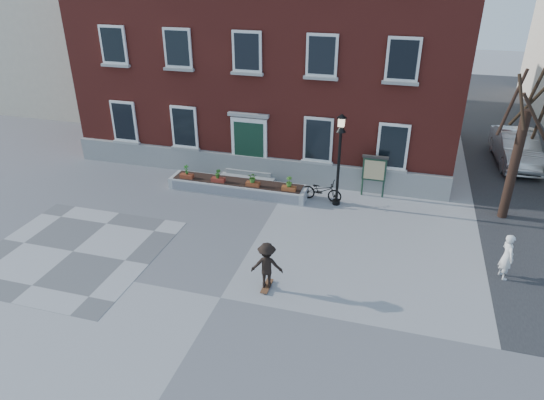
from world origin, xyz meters
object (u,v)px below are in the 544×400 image
(bystander, at_px, (507,257))
(lamp_post, at_px, (340,148))
(bicycle, at_px, (321,190))
(skateboarder, at_px, (267,265))
(parked_car, at_px, (516,148))
(notice_board, at_px, (374,169))

(bystander, height_order, lamp_post, lamp_post)
(bicycle, bearing_deg, skateboarder, -179.26)
(bicycle, xyz_separation_m, bystander, (6.74, -3.89, 0.33))
(parked_car, bearing_deg, skateboarder, -127.32)
(bicycle, distance_m, lamp_post, 2.19)
(skateboarder, bearing_deg, bystander, 20.21)
(bicycle, distance_m, parked_car, 10.95)
(bystander, xyz_separation_m, skateboarder, (-7.23, -2.66, 0.05))
(bicycle, distance_m, bystander, 7.79)
(bystander, bearing_deg, lamp_post, 38.55)
(skateboarder, bearing_deg, bicycle, 85.76)
(skateboarder, bearing_deg, notice_board, 71.44)
(bicycle, xyz_separation_m, parked_car, (8.57, 6.81, 0.35))
(lamp_post, bearing_deg, bystander, -31.49)
(parked_car, relative_size, lamp_post, 1.27)
(bicycle, xyz_separation_m, notice_board, (2.06, 1.03, 0.80))
(bicycle, xyz_separation_m, lamp_post, (0.68, -0.18, 2.07))
(notice_board, bearing_deg, parked_car, 41.62)
(parked_car, xyz_separation_m, skateboarder, (-9.05, -13.36, 0.02))
(bicycle, bearing_deg, bystander, -115.02)
(parked_car, distance_m, lamp_post, 10.68)
(lamp_post, height_order, notice_board, lamp_post)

